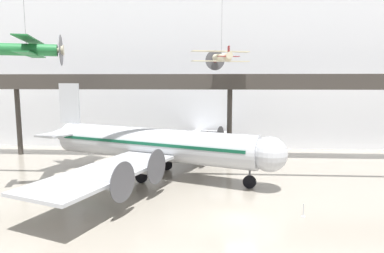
{
  "coord_description": "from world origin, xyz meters",
  "views": [
    {
      "loc": [
        -2.29,
        -25.49,
        10.66
      ],
      "look_at": [
        -4.35,
        7.82,
        6.17
      ],
      "focal_mm": 32.0,
      "sensor_mm": 36.0,
      "label": 1
    }
  ],
  "objects": [
    {
      "name": "stanchion_barrier",
      "position": [
        4.88,
        0.78,
        0.33
      ],
      "size": [
        0.36,
        0.36,
        1.08
      ],
      "color": "#B2B5BA",
      "rests_on": "ground"
    },
    {
      "name": "ground_plane",
      "position": [
        0.0,
        0.0,
        0.0
      ],
      "size": [
        260.0,
        260.0,
        0.0
      ],
      "primitive_type": "plane",
      "color": "gray"
    },
    {
      "name": "suspended_plane_cream_biplane",
      "position": [
        -1.32,
        17.42,
        13.48
      ],
      "size": [
        7.28,
        6.14,
        9.79
      ],
      "rotation": [
        0.0,
        0.0,
        1.86
      ],
      "color": "beige"
    },
    {
      "name": "airliner_silver_main",
      "position": [
        -9.14,
        11.74,
        3.57
      ],
      "size": [
        29.02,
        33.92,
        10.33
      ],
      "rotation": [
        0.0,
        0.0,
        -0.36
      ],
      "color": "#B7BABF",
      "rests_on": "ground"
    },
    {
      "name": "mezzanine_walkway",
      "position": [
        0.0,
        20.79,
        9.78
      ],
      "size": [
        110.0,
        3.2,
        11.5
      ],
      "color": "#38332D",
      "rests_on": "ground"
    },
    {
      "name": "suspended_plane_green_biplane",
      "position": [
        -19.22,
        5.22,
        13.49
      ],
      "size": [
        6.74,
        7.97,
        9.74
      ],
      "rotation": [
        0.0,
        0.0,
        0.3
      ],
      "color": "#1E6B33"
    },
    {
      "name": "hangar_back_wall",
      "position": [
        0.0,
        29.59,
        13.67
      ],
      "size": [
        140.0,
        3.0,
        27.35
      ],
      "color": "silver",
      "rests_on": "ground"
    }
  ]
}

